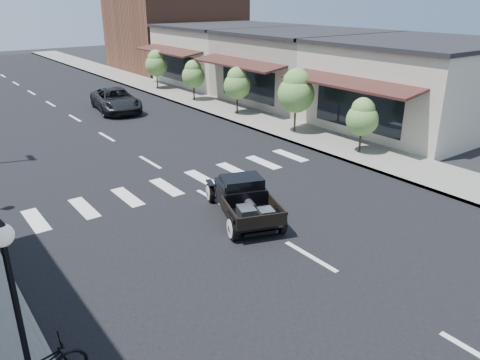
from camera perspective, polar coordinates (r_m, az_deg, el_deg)
ground at (r=15.45m, az=0.74°, el=-4.79°), size 120.00×120.00×0.00m
road at (r=28.17m, az=-18.20°, el=6.36°), size 14.00×80.00×0.02m
road_markings at (r=23.64m, az=-14.15°, el=3.99°), size 12.00×60.00×0.06m
sidewalk_right at (r=31.75m, az=-3.51°, el=9.13°), size 3.00×80.00×0.15m
storefront_near at (r=28.19m, az=20.85°, el=10.73°), size 10.00×9.00×4.50m
storefront_mid at (r=33.85m, az=7.84°, el=13.48°), size 10.00×9.00×4.50m
storefront_far at (r=40.73m, az=-1.27°, el=14.99°), size 10.00×9.00×4.50m
far_building_right at (r=49.32m, az=-7.85°, el=17.39°), size 11.00×10.00×7.00m
lamp_post_a at (r=8.55m, az=-25.27°, el=-15.32°), size 0.36×0.36×3.70m
small_tree_a at (r=22.03m, az=14.60°, el=6.38°), size 1.45×1.45×2.42m
small_tree_b at (r=24.84m, az=6.80°, el=9.47°), size 1.90×1.90×3.17m
small_tree_c at (r=28.78m, az=-0.36°, el=10.77°), size 1.61×1.61×2.69m
small_tree_d at (r=32.95m, az=-5.69°, el=11.95°), size 1.56×1.56×2.60m
small_tree_e at (r=37.68m, az=-10.13°, el=13.08°), size 1.69×1.69×2.81m
hotrod_pickup at (r=15.31m, az=0.41°, el=-2.19°), size 3.09×4.39×1.39m
second_car at (r=31.06m, az=-14.91°, el=9.37°), size 3.12×5.41×1.42m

